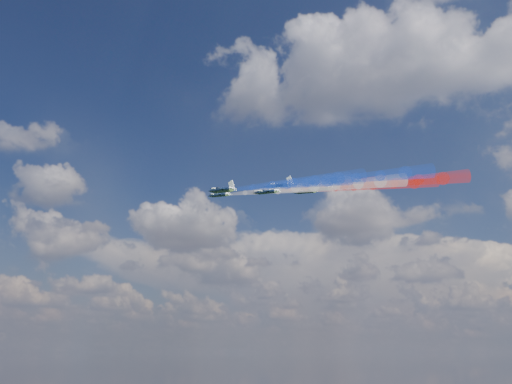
% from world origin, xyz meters
% --- Properties ---
extents(jet_lead, '(14.10, 12.82, 6.13)m').
position_xyz_m(jet_lead, '(-13.60, 30.46, 171.33)').
color(jet_lead, black).
extents(trail_lead, '(41.46, 17.54, 9.52)m').
position_xyz_m(trail_lead, '(11.21, 22.31, 168.21)').
color(trail_lead, white).
extents(jet_inner_left, '(14.10, 12.82, 6.13)m').
position_xyz_m(jet_inner_left, '(-5.47, 16.80, 168.32)').
color(jet_inner_left, black).
extents(trail_inner_left, '(41.46, 17.54, 9.52)m').
position_xyz_m(trail_inner_left, '(19.35, 8.65, 165.20)').
color(trail_inner_left, blue).
extents(jet_inner_right, '(14.10, 12.82, 6.13)m').
position_xyz_m(jet_inner_right, '(0.36, 36.06, 172.40)').
color(jet_inner_right, black).
extents(trail_inner_right, '(41.46, 17.54, 9.52)m').
position_xyz_m(trail_inner_right, '(25.17, 27.91, 169.28)').
color(trail_inner_right, red).
extents(jet_outer_left, '(14.10, 12.82, 6.13)m').
position_xyz_m(jet_outer_left, '(0.67, 3.92, 164.50)').
color(jet_outer_left, black).
extents(trail_outer_left, '(41.46, 17.54, 9.52)m').
position_xyz_m(trail_outer_left, '(25.49, -4.23, 161.38)').
color(trail_outer_left, blue).
extents(jet_center_third, '(14.10, 12.82, 6.13)m').
position_xyz_m(jet_center_third, '(8.08, 21.14, 167.58)').
color(jet_center_third, black).
extents(trail_center_third, '(41.46, 17.54, 9.52)m').
position_xyz_m(trail_center_third, '(32.90, 12.98, 164.46)').
color(trail_center_third, white).
extents(jet_outer_right, '(14.10, 12.82, 6.13)m').
position_xyz_m(jet_outer_right, '(14.63, 41.28, 172.26)').
color(jet_outer_right, black).
extents(trail_outer_right, '(41.46, 17.54, 9.52)m').
position_xyz_m(trail_outer_right, '(39.45, 33.12, 169.14)').
color(trail_outer_right, red).
extents(jet_rear_left, '(14.10, 12.82, 6.13)m').
position_xyz_m(jet_rear_left, '(15.97, 11.23, 166.07)').
color(jet_rear_left, black).
extents(trail_rear_left, '(41.46, 17.54, 9.52)m').
position_xyz_m(trail_rear_left, '(40.79, 3.08, 162.95)').
color(trail_rear_left, blue).
extents(jet_rear_right, '(14.10, 12.82, 6.13)m').
position_xyz_m(jet_rear_right, '(23.54, 28.19, 168.81)').
color(jet_rear_right, black).
extents(trail_rear_right, '(41.46, 17.54, 9.52)m').
position_xyz_m(trail_rear_right, '(48.36, 20.04, 165.69)').
color(trail_rear_right, red).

